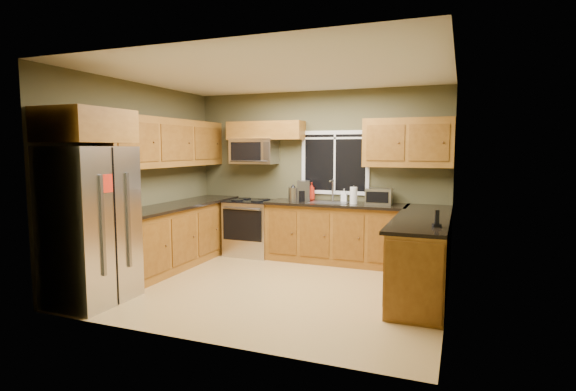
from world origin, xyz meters
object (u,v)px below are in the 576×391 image
Objects in this scene: kettle at (293,193)px; cordless_phone at (437,222)px; coffee_maker at (303,192)px; soap_bottle_a at (312,191)px; refrigerator at (91,225)px; range at (251,227)px; toaster_oven at (379,196)px; paper_towel_roll at (354,195)px; soap_bottle_b at (344,195)px; microwave at (254,151)px.

kettle is 2.78m from cordless_phone.
soap_bottle_a is (0.07, 0.19, -0.01)m from coffee_maker.
range is (0.69, 2.77, -0.43)m from refrigerator.
toaster_oven is 1.22× the size of coffee_maker.
paper_towel_roll is (1.74, -0.03, 0.60)m from range.
kettle is 0.96× the size of soap_bottle_a.
cordless_phone is (1.29, -1.66, -0.07)m from paper_towel_roll.
toaster_oven is at bearing -15.52° from soap_bottle_b.
toaster_oven is at bearing -1.79° from microwave.
refrigerator is 9.81× the size of cordless_phone.
range is 4.67× the size of soap_bottle_b.
coffee_maker is at bearing -163.11° from soap_bottle_b.
coffee_maker reaches higher than kettle.
soap_bottle_b is at bearing 21.61° from kettle.
toaster_oven is 1.41× the size of paper_towel_roll.
paper_towel_roll is 0.80m from soap_bottle_a.
paper_towel_roll is 1.40× the size of soap_bottle_b.
cordless_phone is at bearing -43.25° from soap_bottle_a.
soap_bottle_b reaches higher than range.
soap_bottle_a is at bearing 55.16° from kettle.
coffee_maker is 0.83m from paper_towel_roll.
soap_bottle_a is (-0.76, 0.26, 0.02)m from paper_towel_roll.
soap_bottle_b reaches higher than cordless_phone.
soap_bottle_a is 1.44× the size of soap_bottle_b.
coffee_maker is (-1.19, -0.03, 0.03)m from toaster_oven.
microwave is at bearing -174.54° from soap_bottle_a.
refrigerator is at bearing -118.52° from kettle.
range is 1.27m from microwave.
kettle is at bearing 144.17° from cordless_phone.
microwave is 4.14× the size of cordless_phone.
soap_bottle_a is 1.57× the size of cordless_phone.
microwave is 1.12m from coffee_maker.
kettle is at bearing 61.48° from refrigerator.
paper_towel_roll is at bearing 2.35° from kettle.
paper_towel_roll is (2.43, 2.74, 0.17)m from refrigerator.
microwave is at bearing 148.90° from cordless_phone.
paper_towel_roll reaches higher than soap_bottle_b.
range is 2.36× the size of toaster_oven.
soap_bottle_b is at bearing 164.48° from toaster_oven.
coffee_maker is at bearing 175.13° from paper_towel_roll.
paper_towel_roll is at bearing 48.44° from refrigerator.
soap_bottle_b is 1.09× the size of cordless_phone.
refrigerator is 3.99m from toaster_oven.
paper_towel_roll reaches higher than range.
cordless_phone is (2.12, -1.73, -0.10)m from coffee_maker.
kettle is (-1.33, -0.14, 0.01)m from toaster_oven.
kettle is at bearing -140.53° from coffee_maker.
cordless_phone is (2.25, -1.62, -0.07)m from kettle.
coffee_maker is at bearing 140.66° from cordless_phone.
soap_bottle_b is (1.53, 0.23, 0.57)m from range.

